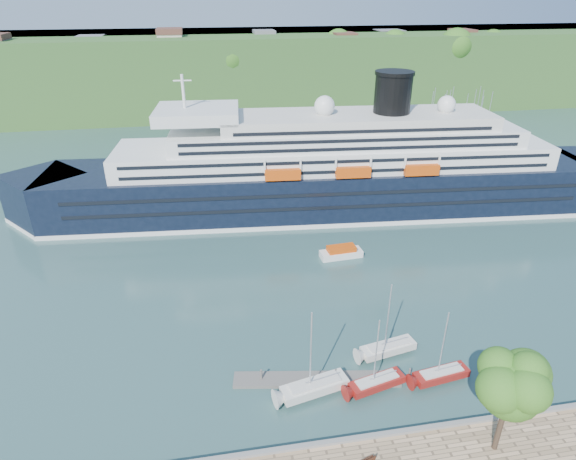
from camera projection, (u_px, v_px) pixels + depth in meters
The scene contains 12 objects.
ground at pixel (356, 445), 44.04m from camera, with size 400.00×400.00×0.00m, color #294948.
far_hillside at pixel (234, 70), 166.14m from camera, with size 400.00×50.00×24.00m, color #2D5823.
quay_coping at pixel (357, 438), 43.34m from camera, with size 220.00×0.50×0.30m, color slate.
cruise_ship at pixel (323, 145), 85.06m from camera, with size 111.73×16.27×25.09m, color black, non-canonical shape.
park_bench at pixel (367, 460), 41.03m from camera, with size 1.42×0.58×0.91m, color #4A2515, non-canonical shape.
promenade_tree at pixel (507, 400), 40.05m from camera, with size 6.91×6.91×11.44m, color #286119, non-canonical shape.
floating_pontoon at pixel (317, 379), 51.16m from camera, with size 17.70×2.16×0.39m, color #66615A, non-canonical shape.
sailboat_white_near at pixel (316, 357), 47.28m from camera, with size 7.77×2.16×10.03m, color silver, non-canonical shape.
sailboat_red at pixel (380, 357), 48.26m from camera, with size 6.68×1.85×8.63m, color maroon, non-canonical shape.
sailboat_white_far at pixel (391, 322), 52.86m from camera, with size 7.11×1.98×9.19m, color silver, non-canonical shape.
tender_launch at pixel (341, 252), 74.46m from camera, with size 6.61×2.26×1.83m, color #CA450B, non-canonical shape.
sailboat_extra at pixel (446, 349), 49.31m from camera, with size 6.67×1.85×8.62m, color maroon, non-canonical shape.
Camera 1 is at (-11.33, -28.89, 37.48)m, focal length 30.00 mm.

